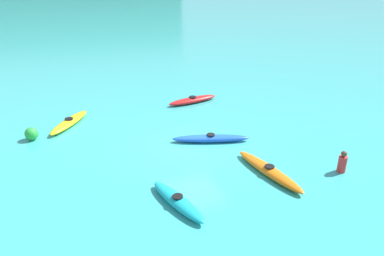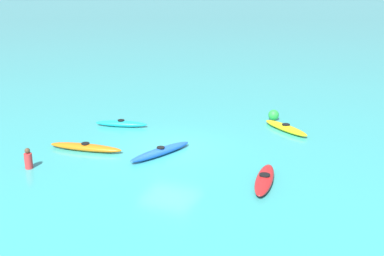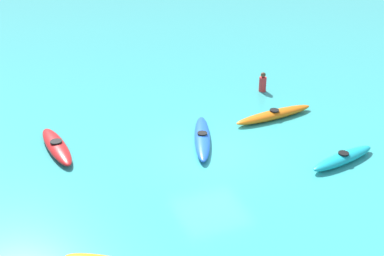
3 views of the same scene
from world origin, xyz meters
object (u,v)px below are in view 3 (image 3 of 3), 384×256
kayak_blue (202,138)px  kayak_orange (274,115)px  kayak_red (57,146)px  person_near_shore (263,83)px  kayak_cyan (343,158)px

kayak_blue → kayak_orange: (0.81, -3.40, 0.00)m
kayak_blue → kayak_orange: same height
kayak_red → kayak_orange: size_ratio=0.87×
person_near_shore → kayak_orange: bearing=161.2°
kayak_blue → kayak_cyan: 4.92m
kayak_orange → kayak_cyan: bearing=-173.3°
kayak_orange → kayak_blue: bearing=103.4°
kayak_blue → person_near_shore: person_near_shore is taller
kayak_blue → kayak_cyan: (-3.07, -3.85, 0.00)m
kayak_orange → person_near_shore: (2.67, -0.91, 0.22)m
kayak_red → person_near_shore: (2.23, -9.30, 0.22)m
kayak_red → kayak_cyan: size_ratio=1.09×
kayak_red → kayak_orange: (-0.45, -8.40, -0.00)m
kayak_red → person_near_shore: bearing=-76.5°
kayak_blue → kayak_orange: 3.49m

